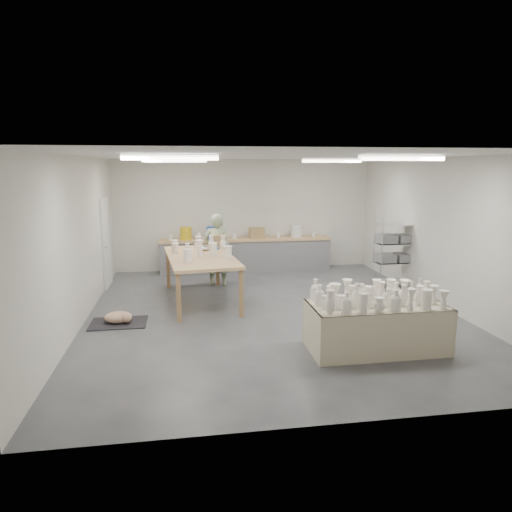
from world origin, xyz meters
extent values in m
plane|color=#424449|center=(0.00, 0.00, 0.00)|extent=(8.00, 8.00, 0.00)
cube|color=white|center=(0.00, 0.00, 2.99)|extent=(7.00, 8.00, 0.02)
cube|color=silver|center=(0.00, 4.00, 1.50)|extent=(7.00, 0.02, 3.00)
cube|color=silver|center=(0.00, -4.00, 1.50)|extent=(7.00, 0.02, 3.00)
cube|color=silver|center=(-3.50, 0.00, 1.50)|extent=(0.02, 8.00, 3.00)
cube|color=silver|center=(3.50, 0.00, 1.50)|extent=(0.02, 8.00, 3.00)
cube|color=white|center=(-3.47, 2.60, 1.05)|extent=(0.05, 0.90, 2.10)
cube|color=white|center=(-1.80, -1.50, 2.94)|extent=(1.40, 0.12, 0.08)
cube|color=white|center=(1.80, -1.50, 2.94)|extent=(1.40, 0.12, 0.08)
cube|color=white|center=(-1.80, 2.00, 2.94)|extent=(1.40, 0.12, 0.08)
cube|color=white|center=(1.80, 2.00, 2.94)|extent=(1.40, 0.12, 0.08)
cube|color=tan|center=(0.00, 3.68, 0.87)|extent=(4.60, 0.60, 0.06)
cube|color=slate|center=(0.00, 3.68, 0.42)|extent=(4.60, 0.55, 0.84)
cylinder|color=gold|center=(-1.60, 3.68, 1.07)|extent=(0.30, 0.30, 0.34)
cylinder|color=#2049AF|center=(-0.90, 3.68, 1.07)|extent=(0.30, 0.30, 0.34)
cylinder|color=white|center=(1.40, 3.68, 1.07)|extent=(0.30, 0.30, 0.34)
cube|color=#977649|center=(0.30, 3.68, 1.04)|extent=(0.40, 0.30, 0.28)
cylinder|color=white|center=(-2.00, 3.68, 0.97)|extent=(0.10, 0.10, 0.14)
cylinder|color=white|center=(-0.30, 3.68, 0.97)|extent=(0.10, 0.10, 0.14)
cylinder|color=white|center=(0.90, 3.68, 0.97)|extent=(0.10, 0.10, 0.14)
cylinder|color=white|center=(1.90, 3.68, 0.97)|extent=(0.10, 0.10, 0.14)
cylinder|color=silver|center=(2.78, 1.18, 0.90)|extent=(0.02, 0.02, 1.80)
cylinder|color=silver|center=(3.62, 1.18, 0.90)|extent=(0.02, 0.02, 1.80)
cylinder|color=silver|center=(2.78, 1.62, 0.90)|extent=(0.02, 0.02, 1.80)
cylinder|color=silver|center=(3.62, 1.62, 0.90)|extent=(0.02, 0.02, 1.80)
cube|color=silver|center=(3.20, 1.40, 0.15)|extent=(0.88, 0.48, 0.02)
cube|color=silver|center=(3.20, 1.40, 0.60)|extent=(0.88, 0.48, 0.02)
cube|color=silver|center=(3.20, 1.40, 1.05)|extent=(0.88, 0.48, 0.02)
cube|color=silver|center=(3.20, 1.40, 1.50)|extent=(0.88, 0.48, 0.02)
cube|color=slate|center=(2.98, 1.40, 0.72)|extent=(0.38, 0.42, 0.18)
cube|color=slate|center=(3.42, 1.40, 0.72)|extent=(0.38, 0.42, 0.18)
cube|color=slate|center=(2.98, 1.40, 1.17)|extent=(0.38, 0.42, 0.18)
cube|color=slate|center=(3.42, 1.40, 1.17)|extent=(0.38, 0.42, 0.18)
cube|color=olive|center=(1.26, -2.06, 0.32)|extent=(1.85, 0.85, 0.63)
cube|color=#C1B494|center=(1.26, -2.06, 0.72)|extent=(2.09, 1.00, 0.03)
cube|color=#C1B494|center=(1.26, -2.54, 0.37)|extent=(2.09, 0.04, 0.73)
cube|color=#C1B494|center=(1.26, -1.58, 0.37)|extent=(2.09, 0.04, 0.73)
cube|color=tan|center=(-1.32, 0.99, 0.95)|extent=(1.58, 2.74, 0.06)
cube|color=olive|center=(-1.91, -0.25, 0.46)|extent=(0.08, 0.08, 0.92)
cube|color=olive|center=(-0.74, -0.25, 0.46)|extent=(0.08, 0.08, 0.92)
cube|color=olive|center=(-1.91, 2.23, 0.46)|extent=(0.08, 0.08, 0.92)
cube|color=olive|center=(-0.74, 2.23, 0.46)|extent=(0.08, 0.08, 0.92)
ellipsoid|color=silver|center=(-1.22, 1.59, 1.03)|extent=(0.26, 0.26, 0.12)
cylinder|color=#2049AF|center=(-0.99, 1.75, 1.00)|extent=(0.26, 0.26, 0.03)
cylinder|color=white|center=(-1.37, 1.86, 1.04)|extent=(0.11, 0.11, 0.12)
cube|color=#977649|center=(-0.86, 2.04, 1.12)|extent=(0.32, 0.26, 0.28)
cube|color=black|center=(-2.87, -0.21, 0.01)|extent=(1.00, 0.70, 0.02)
ellipsoid|color=white|center=(-2.87, -0.21, 0.12)|extent=(0.59, 0.51, 0.21)
sphere|color=white|center=(-2.70, -0.32, 0.14)|extent=(0.18, 0.18, 0.18)
imported|color=gray|center=(-0.88, 2.21, 0.87)|extent=(0.71, 0.53, 1.74)
cylinder|color=#A42917|center=(-0.88, 2.48, 0.33)|extent=(0.46, 0.46, 0.04)
cylinder|color=silver|center=(-0.74, 2.44, 0.16)|extent=(0.02, 0.02, 0.32)
cylinder|color=silver|center=(-0.92, 2.63, 0.16)|extent=(0.02, 0.02, 0.32)
cylinder|color=silver|center=(-0.99, 2.38, 0.16)|extent=(0.02, 0.02, 0.32)
camera|label=1|loc=(-1.62, -8.41, 2.81)|focal=32.00mm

